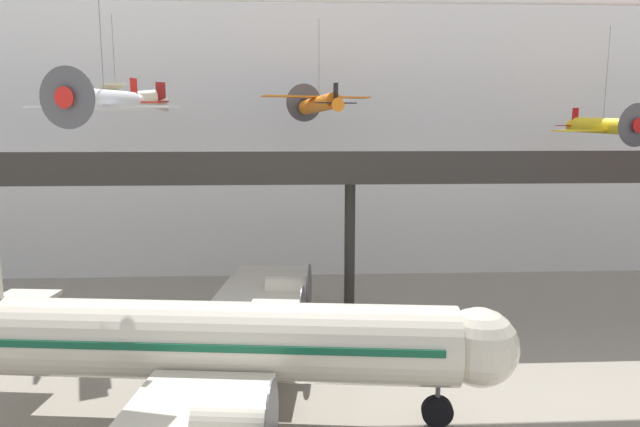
{
  "coord_description": "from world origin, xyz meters",
  "views": [
    {
      "loc": [
        -3.76,
        -15.9,
        12.46
      ],
      "look_at": [
        -2.64,
        6.98,
        8.76
      ],
      "focal_mm": 32.0,
      "sensor_mm": 36.0,
      "label": 1
    }
  ],
  "objects_px": {
    "suspended_plane_silver_racer": "(104,101)",
    "suspended_plane_cream_biplane": "(116,100)",
    "airliner_silver_main": "(204,342)",
    "suspended_plane_orange_highwing": "(319,103)",
    "suspended_plane_yellow_lowwing": "(603,126)"
  },
  "relations": [
    {
      "from": "suspended_plane_orange_highwing",
      "to": "suspended_plane_cream_biplane",
      "type": "height_order",
      "value": "same"
    },
    {
      "from": "airliner_silver_main",
      "to": "suspended_plane_cream_biplane",
      "type": "distance_m",
      "value": 19.47
    },
    {
      "from": "suspended_plane_silver_racer",
      "to": "suspended_plane_orange_highwing",
      "type": "relative_size",
      "value": 0.92
    },
    {
      "from": "suspended_plane_yellow_lowwing",
      "to": "suspended_plane_orange_highwing",
      "type": "bearing_deg",
      "value": -99.27
    },
    {
      "from": "airliner_silver_main",
      "to": "suspended_plane_silver_racer",
      "type": "relative_size",
      "value": 4.34
    },
    {
      "from": "suspended_plane_cream_biplane",
      "to": "suspended_plane_orange_highwing",
      "type": "bearing_deg",
      "value": 164.48
    },
    {
      "from": "suspended_plane_yellow_lowwing",
      "to": "suspended_plane_cream_biplane",
      "type": "xyz_separation_m",
      "value": [
        -33.1,
        -2.19,
        1.64
      ]
    },
    {
      "from": "airliner_silver_main",
      "to": "suspended_plane_silver_racer",
      "type": "height_order",
      "value": "suspended_plane_silver_racer"
    },
    {
      "from": "airliner_silver_main",
      "to": "suspended_plane_orange_highwing",
      "type": "bearing_deg",
      "value": 77.15
    },
    {
      "from": "suspended_plane_orange_highwing",
      "to": "suspended_plane_yellow_lowwing",
      "type": "bearing_deg",
      "value": -106.8
    },
    {
      "from": "suspended_plane_silver_racer",
      "to": "suspended_plane_cream_biplane",
      "type": "height_order",
      "value": "suspended_plane_cream_biplane"
    },
    {
      "from": "suspended_plane_silver_racer",
      "to": "suspended_plane_cream_biplane",
      "type": "bearing_deg",
      "value": -150.49
    },
    {
      "from": "suspended_plane_yellow_lowwing",
      "to": "suspended_plane_orange_highwing",
      "type": "height_order",
      "value": "suspended_plane_orange_highwing"
    },
    {
      "from": "airliner_silver_main",
      "to": "suspended_plane_yellow_lowwing",
      "type": "height_order",
      "value": "suspended_plane_yellow_lowwing"
    },
    {
      "from": "suspended_plane_yellow_lowwing",
      "to": "suspended_plane_cream_biplane",
      "type": "bearing_deg",
      "value": -98.5
    }
  ]
}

